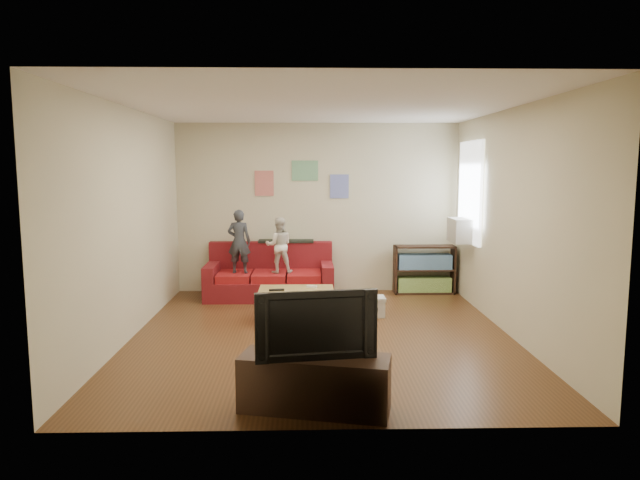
{
  "coord_description": "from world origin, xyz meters",
  "views": [
    {
      "loc": [
        -0.18,
        -6.65,
        2.0
      ],
      "look_at": [
        0.0,
        0.8,
        1.05
      ],
      "focal_mm": 32.0,
      "sensor_mm": 36.0,
      "label": 1
    }
  ],
  "objects_px": {
    "coffee_table": "(296,293)",
    "tv_stand": "(315,383)",
    "sofa": "(270,278)",
    "bookshelf": "(424,272)",
    "file_box": "(371,306)",
    "child_a": "(239,241)",
    "child_b": "(279,245)",
    "television": "(315,323)"
  },
  "relations": [
    {
      "from": "coffee_table",
      "to": "tv_stand",
      "type": "height_order",
      "value": "tv_stand"
    },
    {
      "from": "child_b",
      "to": "coffee_table",
      "type": "distance_m",
      "value": 1.39
    },
    {
      "from": "file_box",
      "to": "bookshelf",
      "type": "bearing_deg",
      "value": 53.97
    },
    {
      "from": "child_a",
      "to": "file_box",
      "type": "height_order",
      "value": "child_a"
    },
    {
      "from": "child_a",
      "to": "sofa",
      "type": "bearing_deg",
      "value": -152.93
    },
    {
      "from": "sofa",
      "to": "file_box",
      "type": "relative_size",
      "value": 5.08
    },
    {
      "from": "bookshelf",
      "to": "sofa",
      "type": "bearing_deg",
      "value": -175.33
    },
    {
      "from": "bookshelf",
      "to": "file_box",
      "type": "distance_m",
      "value": 1.73
    },
    {
      "from": "coffee_table",
      "to": "television",
      "type": "xyz_separation_m",
      "value": [
        0.2,
        -2.76,
        0.37
      ]
    },
    {
      "from": "child_b",
      "to": "television",
      "type": "bearing_deg",
      "value": 91.65
    },
    {
      "from": "television",
      "to": "child_b",
      "type": "bearing_deg",
      "value": 88.33
    },
    {
      "from": "sofa",
      "to": "child_b",
      "type": "height_order",
      "value": "child_b"
    },
    {
      "from": "child_b",
      "to": "file_box",
      "type": "height_order",
      "value": "child_b"
    },
    {
      "from": "coffee_table",
      "to": "bookshelf",
      "type": "relative_size",
      "value": 1.01
    },
    {
      "from": "child_a",
      "to": "coffee_table",
      "type": "relative_size",
      "value": 1.0
    },
    {
      "from": "tv_stand",
      "to": "sofa",
      "type": "bearing_deg",
      "value": 110.85
    },
    {
      "from": "coffee_table",
      "to": "tv_stand",
      "type": "relative_size",
      "value": 0.79
    },
    {
      "from": "sofa",
      "to": "coffee_table",
      "type": "height_order",
      "value": "sofa"
    },
    {
      "from": "bookshelf",
      "to": "tv_stand",
      "type": "distance_m",
      "value": 4.76
    },
    {
      "from": "tv_stand",
      "to": "bookshelf",
      "type": "bearing_deg",
      "value": 79.94
    },
    {
      "from": "coffee_table",
      "to": "tv_stand",
      "type": "bearing_deg",
      "value": -85.91
    },
    {
      "from": "file_box",
      "to": "tv_stand",
      "type": "xyz_separation_m",
      "value": [
        -0.8,
        -3.01,
        0.1
      ]
    },
    {
      "from": "file_box",
      "to": "television",
      "type": "xyz_separation_m",
      "value": [
        -0.8,
        -3.01,
        0.61
      ]
    },
    {
      "from": "file_box",
      "to": "sofa",
      "type": "bearing_deg",
      "value": 140.2
    },
    {
      "from": "coffee_table",
      "to": "bookshelf",
      "type": "distance_m",
      "value": 2.6
    },
    {
      "from": "coffee_table",
      "to": "file_box",
      "type": "relative_size",
      "value": 2.53
    },
    {
      "from": "tv_stand",
      "to": "file_box",
      "type": "bearing_deg",
      "value": 87.42
    },
    {
      "from": "child_a",
      "to": "television",
      "type": "relative_size",
      "value": 0.98
    },
    {
      "from": "file_box",
      "to": "television",
      "type": "height_order",
      "value": "television"
    },
    {
      "from": "sofa",
      "to": "child_b",
      "type": "distance_m",
      "value": 0.59
    },
    {
      "from": "coffee_table",
      "to": "file_box",
      "type": "distance_m",
      "value": 1.06
    },
    {
      "from": "child_a",
      "to": "tv_stand",
      "type": "height_order",
      "value": "child_a"
    },
    {
      "from": "child_a",
      "to": "coffee_table",
      "type": "bearing_deg",
      "value": 131.49
    },
    {
      "from": "coffee_table",
      "to": "bookshelf",
      "type": "xyz_separation_m",
      "value": [
        2.01,
        1.65,
        -0.03
      ]
    },
    {
      "from": "coffee_table",
      "to": "tv_stand",
      "type": "distance_m",
      "value": 2.77
    },
    {
      "from": "child_a",
      "to": "file_box",
      "type": "xyz_separation_m",
      "value": [
        1.88,
        -1.03,
        -0.76
      ]
    },
    {
      "from": "tv_stand",
      "to": "child_a",
      "type": "bearing_deg",
      "value": 117.33
    },
    {
      "from": "child_b",
      "to": "file_box",
      "type": "bearing_deg",
      "value": 136.21
    },
    {
      "from": "child_a",
      "to": "television",
      "type": "bearing_deg",
      "value": 111.84
    },
    {
      "from": "sofa",
      "to": "bookshelf",
      "type": "height_order",
      "value": "sofa"
    },
    {
      "from": "file_box",
      "to": "tv_stand",
      "type": "bearing_deg",
      "value": -104.92
    },
    {
      "from": "coffee_table",
      "to": "bookshelf",
      "type": "height_order",
      "value": "bookshelf"
    }
  ]
}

